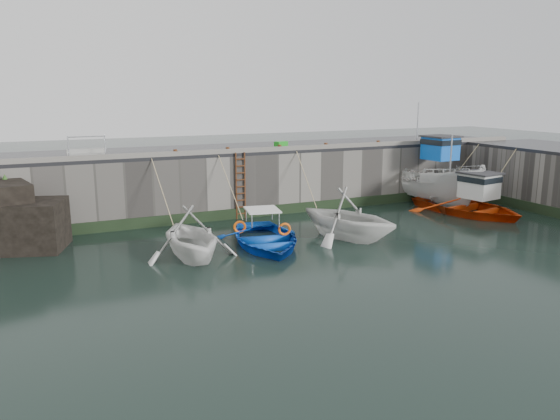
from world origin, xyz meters
name	(u,v)px	position (x,y,z in m)	size (l,w,h in m)	color
ground	(401,274)	(0.00, 0.00, 0.00)	(120.00, 120.00, 0.00)	black
quay_back	(259,178)	(0.00, 12.50, 1.50)	(30.00, 5.00, 3.00)	slate
road_back	(258,148)	(0.00, 12.50, 3.08)	(30.00, 5.00, 0.16)	black
kerb_back	(277,149)	(0.00, 10.15, 3.26)	(30.00, 0.30, 0.20)	slate
algae_back	(278,210)	(0.00, 9.96, 0.25)	(30.00, 0.08, 0.50)	black
ladder	(241,186)	(-2.00, 9.91, 1.59)	(0.51, 0.08, 3.20)	#3F1E0F
boat_near_white	(191,257)	(-5.88, 4.83, 0.00)	(3.64, 4.21, 2.22)	silver
boat_near_white_rope	(167,233)	(-5.88, 8.67, 0.00)	(0.04, 3.72, 3.10)	tan
boat_near_blue	(265,245)	(-2.76, 5.16, 0.00)	(3.65, 5.11, 1.06)	blue
boat_near_blue_rope	(234,225)	(-2.76, 8.83, 0.00)	(0.04, 3.50, 3.10)	tan
boat_near_blacktrim	(347,238)	(0.81, 4.74, 0.00)	(3.97, 4.60, 2.42)	silver
boat_near_blacktrim_rope	(305,219)	(0.81, 8.62, 0.00)	(0.04, 3.79, 3.10)	tan
boat_far_white	(430,182)	(8.85, 9.25, 1.17)	(3.30, 7.42, 5.79)	silver
boat_far_orange	(468,206)	(8.78, 6.23, 0.40)	(5.21, 6.59, 4.23)	#E33E0B
fish_crate	(281,144)	(0.92, 11.66, 3.31)	(0.67, 0.39, 0.31)	#1B961D
railing	(86,153)	(-8.75, 11.25, 3.36)	(1.60, 1.05, 1.00)	#A5A8AD
bollard_a	(175,152)	(-5.00, 10.25, 3.30)	(0.18, 0.18, 0.28)	#3F1E0F
bollard_b	(228,150)	(-2.50, 10.25, 3.30)	(0.18, 0.18, 0.28)	#3F1E0F
bollard_c	(280,148)	(0.20, 10.25, 3.30)	(0.18, 0.18, 0.28)	#3F1E0F
bollard_d	(326,146)	(2.80, 10.25, 3.30)	(0.18, 0.18, 0.28)	#3F1E0F
bollard_e	(378,143)	(6.00, 10.25, 3.30)	(0.18, 0.18, 0.28)	#3F1E0F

